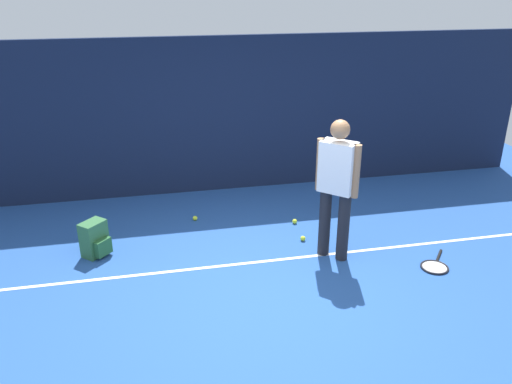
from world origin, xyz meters
The scene contains 9 objects.
ground_plane centered at (0.00, 0.00, 0.00)m, with size 12.00×12.00×0.00m, color #234C93.
back_fence centered at (0.00, 3.00, 1.18)m, with size 10.00×0.10×2.37m, color #141E38.
court_line centered at (0.00, 0.61, 0.00)m, with size 9.00×0.05×0.00m, color white.
tennis_player centered at (0.98, 0.57, 0.97)m, with size 0.44×0.44×1.70m.
tennis_racket centered at (2.08, 0.07, 0.01)m, with size 0.53×0.59×0.03m.
backpack centered at (-1.82, 1.19, 0.21)m, with size 0.38×0.38×0.44m.
tennis_ball_near_player centered at (-0.55, 1.90, 0.03)m, with size 0.07×0.07×0.07m, color #CCE033.
tennis_ball_by_fence centered at (0.75, 1.01, 0.03)m, with size 0.07×0.07×0.07m, color #CCE033.
tennis_ball_mid_court centered at (0.78, 1.52, 0.03)m, with size 0.07×0.07×0.07m, color #CCE033.
Camera 1 is at (-1.05, -4.57, 3.14)m, focal length 35.96 mm.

